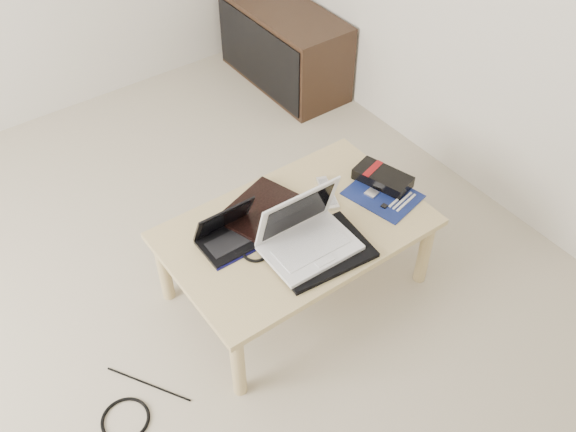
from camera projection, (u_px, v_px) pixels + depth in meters
ground at (141, 375)px, 2.65m from camera, size 4.00×4.00×0.00m
coffee_table at (296, 234)px, 2.73m from camera, size 1.10×0.70×0.40m
media_cabinet at (284, 47)px, 4.05m from camera, size 0.41×0.90×0.50m
book at (264, 212)px, 2.74m from camera, size 0.40×0.37×0.03m
netbook at (230, 234)px, 2.61m from camera, size 0.26×0.19×0.18m
tablet at (282, 224)px, 2.70m from camera, size 0.27×0.23×0.01m
remote at (328, 193)px, 2.83m from camera, size 0.12×0.21×0.02m
neoprene_sleeve at (319, 251)px, 2.59m from camera, size 0.42×0.32×0.02m
white_laptop at (306, 235)px, 2.56m from camera, size 0.37×0.27×0.26m
motherboard at (383, 195)px, 2.84m from camera, size 0.30×0.34×0.01m
gpu_box at (383, 178)px, 2.88m from camera, size 0.19×0.28×0.06m
cable_coil at (256, 252)px, 2.59m from camera, size 0.13×0.13×0.01m
floor_cable_coil at (125, 420)px, 2.50m from camera, size 0.21×0.21×0.01m
floor_cable_trail at (148, 384)px, 2.61m from camera, size 0.21×0.34×0.01m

